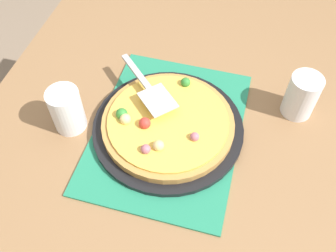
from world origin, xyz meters
The scene contains 8 objects.
ground_plane centered at (0.00, 0.00, 0.00)m, with size 8.00×8.00×0.00m, color #84705B.
dining_table centered at (0.00, 0.00, 0.64)m, with size 1.40×1.00×0.75m.
placemat centered at (0.00, 0.00, 0.75)m, with size 0.48×0.36×0.01m, color #237F5B.
pizza_pan centered at (0.00, 0.00, 0.76)m, with size 0.38×0.38×0.01m, color black.
pizza centered at (0.00, 0.00, 0.78)m, with size 0.33×0.33×0.05m.
cup_near centered at (-0.15, 0.31, 0.81)m, with size 0.08×0.08×0.12m, color white.
cup_far centered at (0.05, -0.25, 0.81)m, with size 0.08×0.08×0.12m, color white.
pizza_server centered at (-0.07, -0.07, 0.82)m, with size 0.19×0.19×0.01m.
Camera 1 is at (0.54, 0.15, 1.52)m, focal length 40.07 mm.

